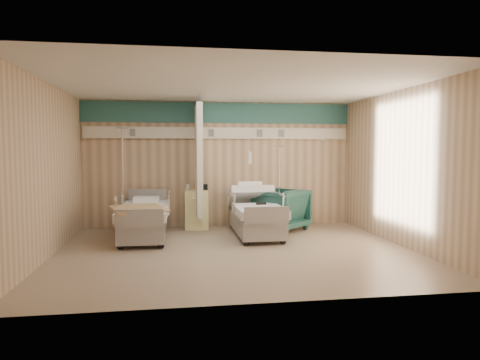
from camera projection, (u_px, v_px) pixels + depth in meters
name	position (u px, v px, depth m)	size (l,w,h in m)	color
ground	(235.00, 251.00, 7.27)	(6.00, 5.00, 0.00)	gray
room_walls	(231.00, 142.00, 7.39)	(6.04, 5.04, 2.82)	tan
bed_right	(256.00, 220.00, 8.62)	(1.00, 2.16, 0.63)	silver
bed_left	(144.00, 223.00, 8.30)	(1.00, 2.16, 0.63)	silver
bedside_cabinet	(196.00, 209.00, 9.33)	(0.50, 0.48, 0.85)	#F5EF99
visitor_armchair	(281.00, 209.00, 9.20)	(0.95, 0.97, 0.89)	#1F4D47
waffle_blanket	(280.00, 187.00, 9.19)	(0.55, 0.49, 0.06)	white
iv_stand_right	(279.00, 210.00, 9.58)	(0.32, 0.32, 1.81)	silver
iv_stand_left	(124.00, 210.00, 9.00)	(0.39, 0.39, 2.20)	silver
call_remote	(261.00, 204.00, 8.55)	(0.19, 0.09, 0.04)	black
tan_blanket	(138.00, 209.00, 7.81)	(0.90, 1.13, 0.04)	tan
toiletry_bag	(202.00, 187.00, 9.36)	(0.23, 0.15, 0.13)	black
white_cup	(188.00, 187.00, 9.36)	(0.08, 0.08, 0.12)	white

